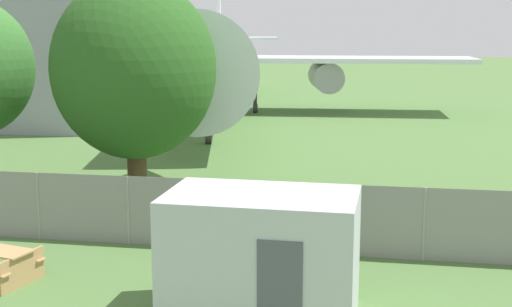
# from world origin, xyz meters

# --- Properties ---
(perimeter_fence) EXTENTS (56.07, 0.07, 1.85)m
(perimeter_fence) POSITION_xyz_m (-0.00, 9.61, 0.92)
(perimeter_fence) COLOR gray
(perimeter_fence) RESTS_ON ground
(airplane) EXTENTS (33.51, 42.06, 12.80)m
(airplane) POSITION_xyz_m (-3.94, 36.20, 4.05)
(airplane) COLOR white
(airplane) RESTS_ON ground
(portable_cabin) EXTENTS (3.81, 2.40, 2.52)m
(portable_cabin) POSITION_xyz_m (4.25, 5.59, 1.26)
(portable_cabin) COLOR silver
(portable_cabin) RESTS_ON ground
(tree_near_hangar) EXTENTS (5.14, 5.14, 7.23)m
(tree_near_hangar) POSITION_xyz_m (-1.11, 13.48, 4.38)
(tree_near_hangar) COLOR #4C3823
(tree_near_hangar) RESTS_ON ground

